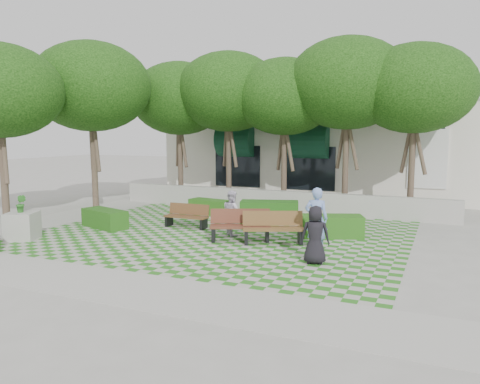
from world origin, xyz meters
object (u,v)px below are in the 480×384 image
at_px(hedge_midright, 269,211).
at_px(person_white, 232,213).
at_px(bench_east, 273,228).
at_px(planter_back, 22,224).
at_px(hedge_midleft, 210,207).
at_px(hedge_east, 331,226).
at_px(hedge_west, 105,219).
at_px(person_blue, 316,218).
at_px(bench_mid, 240,226).
at_px(bench_west, 187,216).
at_px(person_dark, 315,235).

distance_m(hedge_midright, person_white, 2.90).
bearing_deg(bench_east, planter_back, 175.72).
bearing_deg(hedge_midleft, hedge_east, -21.65).
xyz_separation_m(bench_east, hedge_west, (-6.32, -0.20, -0.14)).
relative_size(hedge_midleft, person_blue, 0.98).
distance_m(planter_back, person_white, 6.72).
xyz_separation_m(hedge_east, hedge_west, (-7.75, -1.77, -0.03)).
bearing_deg(bench_mid, hedge_west, 157.20).
relative_size(hedge_midleft, hedge_west, 0.95).
xyz_separation_m(hedge_midright, person_white, (-0.24, -2.86, 0.37)).
height_order(bench_west, planter_back, planter_back).
bearing_deg(person_white, hedge_midleft, -8.29).
height_order(hedge_east, hedge_west, hedge_east).
distance_m(hedge_west, person_blue, 7.74).
height_order(bench_west, person_white, person_white).
bearing_deg(hedge_east, hedge_west, -167.14).
xyz_separation_m(bench_mid, hedge_midleft, (-3.10, 3.88, -0.17)).
xyz_separation_m(hedge_east, person_white, (-3.05, -1.04, 0.40)).
relative_size(bench_mid, hedge_midright, 0.90).
distance_m(hedge_midleft, person_blue, 6.86).
height_order(hedge_east, hedge_midleft, hedge_east).
distance_m(bench_mid, hedge_west, 5.27).
bearing_deg(person_blue, person_dark, 94.72).
height_order(hedge_east, person_dark, person_dark).
height_order(hedge_midleft, person_white, person_white).
bearing_deg(hedge_west, person_blue, 0.01).
height_order(bench_east, hedge_east, bench_east).
bearing_deg(bench_mid, hedge_midleft, 104.68).
relative_size(hedge_west, person_white, 1.25).
bearing_deg(planter_back, person_blue, 15.92).
bearing_deg(hedge_west, hedge_east, 12.86).
height_order(hedge_east, hedge_midright, hedge_midright).
relative_size(person_blue, person_dark, 1.19).
xyz_separation_m(bench_east, hedge_midright, (-1.38, 3.39, -0.08)).
relative_size(hedge_midleft, person_dark, 1.17).
height_order(bench_west, person_blue, person_blue).
bearing_deg(bench_west, person_blue, -14.32).
bearing_deg(person_blue, bench_east, -17.11).
xyz_separation_m(bench_mid, hedge_midright, (-0.32, 3.49, -0.09)).
distance_m(hedge_east, hedge_midleft, 6.00).
height_order(person_blue, person_white, person_blue).
height_order(bench_west, hedge_midleft, bench_west).
distance_m(hedge_midright, person_dark, 5.99).
relative_size(bench_east, person_dark, 1.28).
bearing_deg(person_white, hedge_west, 52.64).
distance_m(hedge_midright, hedge_midleft, 2.80).
xyz_separation_m(bench_west, hedge_midleft, (-0.50, 2.74, -0.09)).
relative_size(hedge_east, hedge_midright, 0.92).
bearing_deg(bench_west, hedge_midright, 45.35).
bearing_deg(planter_back, bench_west, 44.53).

